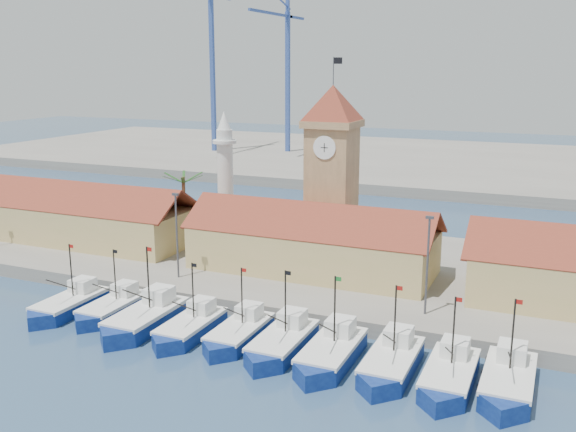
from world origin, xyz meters
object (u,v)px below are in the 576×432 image
at_px(boat_0, 68,306).
at_px(minaret, 225,175).
at_px(clock_tower, 332,167).
at_px(boat_5, 281,344).

relative_size(boat_0, minaret, 0.57).
bearing_deg(clock_tower, boat_0, -127.77).
distance_m(clock_tower, minaret, 15.30).
xyz_separation_m(clock_tower, minaret, (-15.00, 2.00, -2.23)).
distance_m(boat_5, clock_tower, 26.40).
height_order(boat_0, boat_5, boat_5).
distance_m(boat_0, minaret, 27.41).
height_order(boat_0, minaret, minaret).
height_order(boat_0, clock_tower, clock_tower).
xyz_separation_m(boat_5, clock_tower, (-4.11, 23.55, 11.21)).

